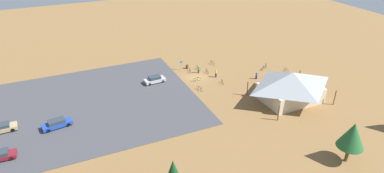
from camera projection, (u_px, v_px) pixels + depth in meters
ground at (197, 78)px, 69.14m from camera, size 160.00×160.00×0.00m
parking_lot_asphalt at (76, 107)px, 58.38m from camera, size 42.99×30.98×0.05m
bike_pavilion at (291, 85)px, 59.37m from camera, size 12.77×9.82×5.62m
trash_bin at (187, 67)px, 73.09m from camera, size 0.60×0.60×0.90m
lot_sign at (181, 64)px, 71.95m from camera, size 0.56×0.08×2.20m
pine_mideast at (352, 135)px, 43.68m from camera, size 3.60×3.60×6.26m
bicycle_green_yard_center at (198, 68)px, 72.54m from camera, size 0.48×1.82×0.88m
bicycle_red_trailside at (207, 72)px, 70.96m from camera, size 0.48×1.70×0.87m
bicycle_black_front_row at (263, 69)px, 72.43m from camera, size 1.53×0.89×0.80m
bicycle_blue_edge_south at (212, 63)px, 74.95m from camera, size 0.48×1.82×0.89m
bicycle_orange_by_bin at (190, 71)px, 71.47m from camera, size 0.51×1.70×0.81m
bicycle_white_edge_north at (266, 65)px, 73.95m from camera, size 0.88×1.55×0.74m
bicycle_teal_yard_front at (200, 88)px, 64.05m from camera, size 0.61×1.65×0.80m
bicycle_purple_mid_cluster at (222, 82)px, 66.53m from camera, size 0.50×1.61×0.80m
bicycle_yellow_back_row at (270, 75)px, 69.51m from camera, size 1.44×0.94×0.85m
bicycle_silver_lone_west at (286, 70)px, 71.77m from camera, size 0.48×1.63×0.82m
bicycle_green_yard_left at (197, 79)px, 67.53m from camera, size 1.76×0.48×0.90m
car_tan_far_end at (1, 128)px, 51.47m from camera, size 4.63×1.98×1.34m
car_silver_inner_stall at (155, 79)px, 66.71m from camera, size 4.35×2.10×1.44m
car_blue_by_curb at (57, 123)px, 52.57m from camera, size 4.77×2.43×1.40m
visitor_near_lot at (199, 69)px, 70.80m from camera, size 0.40×0.38×1.72m
visitor_by_pavilion at (216, 73)px, 68.92m from camera, size 0.39×0.36×1.78m
visitor_at_bikes at (256, 75)px, 68.25m from camera, size 0.37×0.40×1.63m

